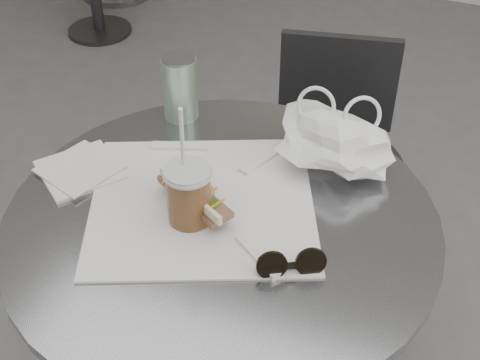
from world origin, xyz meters
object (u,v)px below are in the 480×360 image
at_px(cafe_table, 224,318).
at_px(chair_far, 325,196).
at_px(sunglasses, 291,265).
at_px(banh_mi, 195,193).
at_px(drink_can, 180,87).
at_px(iced_coffee, 189,194).

distance_m(cafe_table, chair_far, 0.61).
bearing_deg(sunglasses, banh_mi, 128.59).
bearing_deg(drink_can, chair_far, 53.68).
bearing_deg(sunglasses, chair_far, 69.91).
bearing_deg(banh_mi, sunglasses, 6.82).
bearing_deg(drink_can, cafe_table, -51.68).
bearing_deg(iced_coffee, sunglasses, -14.45).
bearing_deg(chair_far, banh_mi, 68.92).
bearing_deg(cafe_table, sunglasses, -27.20).
relative_size(cafe_table, banh_mi, 3.62).
relative_size(banh_mi, iced_coffee, 0.88).
height_order(cafe_table, sunglasses, sunglasses).
height_order(cafe_table, banh_mi, banh_mi).
distance_m(iced_coffee, drink_can, 0.33).
height_order(banh_mi, drink_can, drink_can).
xyz_separation_m(cafe_table, chair_far, (0.04, 0.59, -0.13)).
xyz_separation_m(chair_far, iced_coffee, (-0.09, -0.62, 0.46)).
xyz_separation_m(cafe_table, sunglasses, (0.15, -0.08, 0.29)).
distance_m(cafe_table, sunglasses, 0.34).
bearing_deg(chair_far, cafe_table, 73.65).
relative_size(cafe_table, iced_coffee, 3.19).
relative_size(iced_coffee, drink_can, 1.74).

